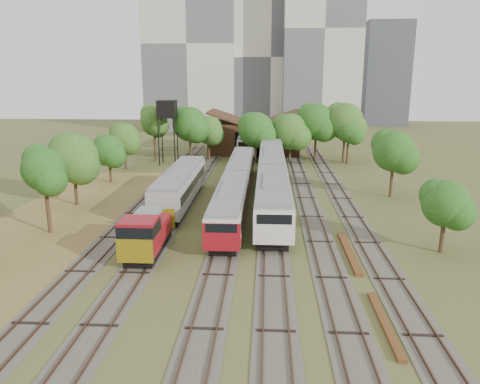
# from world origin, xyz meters

# --- Properties ---
(ground) EXTENTS (240.00, 240.00, 0.00)m
(ground) POSITION_xyz_m (0.00, 0.00, 0.00)
(ground) COLOR #475123
(ground) RESTS_ON ground
(dry_grass_patch) EXTENTS (14.00, 60.00, 0.04)m
(dry_grass_patch) POSITION_xyz_m (-18.00, 8.00, 0.02)
(dry_grass_patch) COLOR brown
(dry_grass_patch) RESTS_ON ground
(tracks) EXTENTS (24.60, 80.00, 0.19)m
(tracks) POSITION_xyz_m (-0.67, 25.00, 0.04)
(tracks) COLOR #4C473D
(tracks) RESTS_ON ground
(railcar_red_set) EXTENTS (2.91, 34.57, 3.59)m
(railcar_red_set) POSITION_xyz_m (-2.00, 23.15, 1.90)
(railcar_red_set) COLOR black
(railcar_red_set) RESTS_ON ground
(railcar_green_set) EXTENTS (3.30, 52.08, 4.09)m
(railcar_green_set) POSITION_xyz_m (2.00, 33.18, 2.16)
(railcar_green_set) COLOR black
(railcar_green_set) RESTS_ON ground
(railcar_rear) EXTENTS (3.16, 16.08, 3.91)m
(railcar_rear) POSITION_xyz_m (-2.00, 55.94, 2.07)
(railcar_rear) COLOR black
(railcar_rear) RESTS_ON ground
(shunter_locomotive) EXTENTS (2.69, 8.10, 3.53)m
(shunter_locomotive) POSITION_xyz_m (-8.00, 6.63, 1.69)
(shunter_locomotive) COLOR black
(shunter_locomotive) RESTS_ON ground
(old_grey_coach) EXTENTS (3.14, 18.00, 3.88)m
(old_grey_coach) POSITION_xyz_m (-8.00, 21.59, 2.12)
(old_grey_coach) COLOR black
(old_grey_coach) RESTS_ON ground
(water_tower) EXTENTS (2.89, 2.89, 10.03)m
(water_tower) POSITION_xyz_m (-14.19, 45.05, 8.45)
(water_tower) COLOR black
(water_tower) RESTS_ON ground
(rail_pile_near) EXTENTS (0.59, 8.82, 0.29)m
(rail_pile_near) POSITION_xyz_m (8.00, 7.91, 0.15)
(rail_pile_near) COLOR brown
(rail_pile_near) RESTS_ON ground
(rail_pile_far) EXTENTS (0.46, 7.40, 0.24)m
(rail_pile_far) POSITION_xyz_m (8.20, -3.01, 0.12)
(rail_pile_far) COLOR brown
(rail_pile_far) RESTS_ON ground
(maintenance_shed) EXTENTS (16.45, 11.55, 7.58)m
(maintenance_shed) POSITION_xyz_m (-1.00, 57.98, 2.91)
(maintenance_shed) COLOR #382514
(maintenance_shed) RESTS_ON ground
(tree_band_left) EXTENTS (7.20, 68.02, 7.94)m
(tree_band_left) POSITION_xyz_m (-19.63, 20.95, 5.11)
(tree_band_left) COLOR #382616
(tree_band_left) RESTS_ON ground
(tree_band_far) EXTENTS (35.86, 7.74, 9.52)m
(tree_band_far) POSITION_xyz_m (1.09, 48.27, 5.84)
(tree_band_far) COLOR #382616
(tree_band_far) RESTS_ON ground
(tree_band_right) EXTENTS (6.17, 42.32, 7.78)m
(tree_band_right) POSITION_xyz_m (15.21, 29.05, 5.11)
(tree_band_right) COLOR #382616
(tree_band_right) RESTS_ON ground
(tower_left) EXTENTS (22.00, 16.00, 42.00)m
(tower_left) POSITION_xyz_m (-18.00, 95.00, 21.00)
(tower_left) COLOR beige
(tower_left) RESTS_ON ground
(tower_centre) EXTENTS (20.00, 18.00, 36.00)m
(tower_centre) POSITION_xyz_m (2.00, 100.00, 18.00)
(tower_centre) COLOR beige
(tower_centre) RESTS_ON ground
(tower_right) EXTENTS (18.00, 16.00, 48.00)m
(tower_right) POSITION_xyz_m (14.00, 92.00, 24.00)
(tower_right) COLOR beige
(tower_right) RESTS_ON ground
(tower_far_right) EXTENTS (12.00, 12.00, 28.00)m
(tower_far_right) POSITION_xyz_m (34.00, 110.00, 14.00)
(tower_far_right) COLOR #43464B
(tower_far_right) RESTS_ON ground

